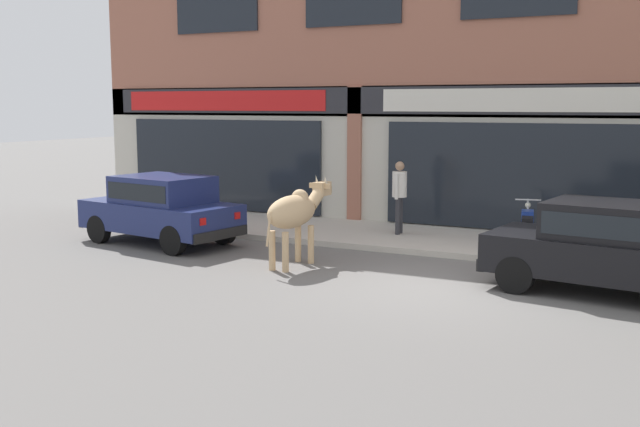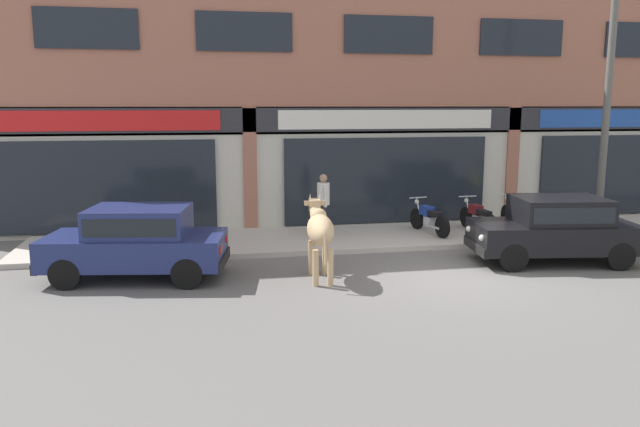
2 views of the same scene
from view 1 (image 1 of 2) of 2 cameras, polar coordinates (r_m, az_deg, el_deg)
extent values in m
plane|color=#605E5B|center=(12.50, 8.97, -5.46)|extent=(90.00, 90.00, 0.00)
cube|color=#B7AFA3|center=(16.00, 13.04, -2.32)|extent=(19.00, 3.04, 0.12)
cube|color=beige|center=(17.54, 14.61, 3.94)|extent=(23.00, 0.55, 3.40)
cube|color=#28282D|center=(17.18, 14.55, 8.37)|extent=(22.08, 0.08, 0.64)
cube|color=black|center=(20.30, -7.34, 3.71)|extent=(5.83, 0.10, 2.40)
cube|color=red|center=(20.22, -7.46, 8.51)|extent=(6.13, 0.05, 0.52)
cube|color=#9E604C|center=(18.44, 2.66, 4.40)|extent=(0.36, 0.12, 3.40)
cube|color=black|center=(17.25, 14.34, 2.72)|extent=(5.83, 0.10, 2.40)
cube|color=silver|center=(17.15, 14.53, 8.37)|extent=(6.13, 0.05, 0.52)
cube|color=black|center=(20.47, -7.89, 14.89)|extent=(2.50, 0.06, 1.00)
cube|color=black|center=(18.57, 2.50, 15.65)|extent=(2.50, 0.06, 1.00)
ellipsoid|color=tan|center=(13.61, -2.17, 0.13)|extent=(0.62, 1.43, 0.60)
sphere|color=tan|center=(13.81, -1.54, 1.20)|extent=(0.32, 0.32, 0.32)
cylinder|color=tan|center=(14.15, -1.68, -2.25)|extent=(0.12, 0.12, 0.72)
cylinder|color=tan|center=(14.00, -0.69, -2.37)|extent=(0.12, 0.12, 0.72)
cylinder|color=tan|center=(13.44, -3.67, -2.83)|extent=(0.12, 0.12, 0.72)
cylinder|color=tan|center=(13.28, -2.65, -2.96)|extent=(0.12, 0.12, 0.72)
cylinder|color=tan|center=(14.27, -0.38, 1.13)|extent=(0.27, 0.48, 0.43)
cube|color=tan|center=(14.48, 0.15, 1.91)|extent=(0.25, 0.37, 0.26)
cube|color=#957A57|center=(14.64, 0.51, 1.82)|extent=(0.17, 0.15, 0.14)
cone|color=beige|center=(14.47, -0.27, 2.63)|extent=(0.06, 0.12, 0.19)
cone|color=beige|center=(14.37, 0.41, 2.59)|extent=(0.06, 0.12, 0.19)
cube|color=tan|center=(14.48, -0.56, 2.15)|extent=(0.14, 0.05, 0.10)
cube|color=tan|center=(14.32, 0.54, 2.08)|extent=(0.14, 0.05, 0.10)
cylinder|color=tan|center=(13.03, -3.93, -1.22)|extent=(0.05, 0.17, 0.60)
cylinder|color=black|center=(16.77, -16.49, -1.14)|extent=(0.62, 0.28, 0.60)
cylinder|color=black|center=(17.67, -12.80, -0.54)|extent=(0.62, 0.28, 0.60)
cylinder|color=black|center=(15.03, -11.13, -2.02)|extent=(0.62, 0.28, 0.60)
cylinder|color=black|center=(16.03, -7.36, -1.29)|extent=(0.62, 0.28, 0.60)
cube|color=navy|center=(16.30, -12.06, -0.18)|extent=(3.71, 2.15, 0.60)
cube|color=navy|center=(16.16, -11.89, 1.83)|extent=(2.11, 1.73, 0.56)
cube|color=black|center=(16.16, -11.89, 1.83)|extent=(1.96, 1.73, 0.35)
cube|color=black|center=(17.65, -15.80, -0.39)|extent=(0.37, 1.52, 0.20)
cube|color=black|center=(15.11, -7.64, -1.57)|extent=(0.37, 1.52, 0.20)
sphere|color=silver|center=(17.34, -17.15, 0.40)|extent=(0.14, 0.14, 0.14)
sphere|color=silver|center=(17.93, -14.70, 0.75)|extent=(0.14, 0.14, 0.14)
cube|color=red|center=(14.69, -8.93, -0.62)|extent=(0.06, 0.16, 0.14)
cube|color=red|center=(15.40, -6.32, -0.16)|extent=(0.06, 0.16, 0.14)
cylinder|color=black|center=(12.19, 14.65, -4.54)|extent=(0.62, 0.26, 0.60)
cylinder|color=black|center=(13.52, 16.73, -3.36)|extent=(0.62, 0.26, 0.60)
cube|color=black|center=(12.49, 20.80, -3.10)|extent=(3.68, 2.06, 0.60)
cube|color=black|center=(12.37, 21.39, -0.51)|extent=(2.08, 1.68, 0.56)
cube|color=black|center=(12.37, 21.39, -0.51)|extent=(1.93, 1.68, 0.35)
cube|color=black|center=(13.03, 13.34, -3.31)|extent=(0.33, 1.52, 0.20)
sphere|color=silver|center=(12.54, 12.47, -2.33)|extent=(0.14, 0.14, 0.14)
sphere|color=silver|center=(13.42, 14.01, -1.69)|extent=(0.14, 0.14, 0.14)
cylinder|color=black|center=(16.29, 15.49, -1.00)|extent=(0.21, 0.57, 0.56)
cylinder|color=black|center=(15.06, 15.47, -1.75)|extent=(0.21, 0.57, 0.56)
cube|color=#B2B5BA|center=(15.65, 15.49, -1.23)|extent=(0.26, 0.35, 0.24)
cube|color=navy|center=(15.77, 15.53, -0.20)|extent=(0.31, 0.44, 0.24)
cube|color=black|center=(15.38, 15.52, -0.49)|extent=(0.32, 0.55, 0.12)
cylinder|color=#B2B5BA|center=(16.19, 15.53, 0.01)|extent=(0.09, 0.27, 0.59)
cylinder|color=#B2B5BA|center=(16.19, 15.57, 1.01)|extent=(0.52, 0.13, 0.03)
sphere|color=silver|center=(16.27, 15.56, 0.62)|extent=(0.12, 0.12, 0.12)
cylinder|color=#B2B5BA|center=(15.31, 15.06, -1.72)|extent=(0.15, 0.48, 0.06)
cylinder|color=black|center=(16.06, 20.42, -1.36)|extent=(0.15, 0.57, 0.56)
cylinder|color=black|center=(14.83, 20.28, -2.12)|extent=(0.15, 0.57, 0.56)
cube|color=#B2B5BA|center=(15.41, 20.36, -1.59)|extent=(0.23, 0.34, 0.24)
cube|color=maroon|center=(15.53, 20.42, -0.55)|extent=(0.27, 0.42, 0.24)
cube|color=black|center=(15.14, 20.37, -0.84)|extent=(0.26, 0.54, 0.12)
cylinder|color=#B2B5BA|center=(15.95, 20.47, -0.33)|extent=(0.06, 0.27, 0.59)
cylinder|color=#B2B5BA|center=(15.96, 20.52, 0.68)|extent=(0.52, 0.07, 0.03)
sphere|color=silver|center=(16.03, 20.51, 0.28)|extent=(0.12, 0.12, 0.12)
cylinder|color=#B2B5BA|center=(15.08, 19.88, -2.09)|extent=(0.10, 0.48, 0.06)
cylinder|color=#2D2D33|center=(16.64, 6.14, -0.10)|extent=(0.11, 0.11, 0.82)
cylinder|color=#2D2D33|center=(16.47, 5.95, -0.19)|extent=(0.11, 0.11, 0.82)
cylinder|color=silver|center=(16.47, 6.08, 2.23)|extent=(0.32, 0.32, 0.56)
cylinder|color=silver|center=(16.67, 6.30, 2.20)|extent=(0.08, 0.08, 0.56)
cylinder|color=silver|center=(16.28, 5.86, 2.06)|extent=(0.08, 0.08, 0.56)
sphere|color=tan|center=(16.43, 6.10, 3.62)|extent=(0.20, 0.20, 0.20)
camera|label=2|loc=(8.77, -64.42, 7.06)|focal=35.00mm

